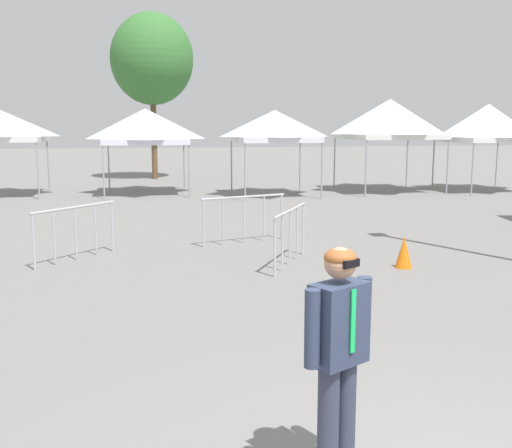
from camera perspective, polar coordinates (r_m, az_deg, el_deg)
The scene contains 11 objects.
canopy_tent_behind_center at distance 24.62m, azimuth -22.88°, elevation 8.51°, with size 2.97×2.97×3.19m.
canopy_tent_behind_right at distance 23.92m, azimuth -10.36°, elevation 9.04°, with size 3.29×3.29×3.27m.
canopy_tent_behind_left at distance 22.86m, azimuth 1.78°, elevation 9.20°, with size 2.99×2.99×3.19m.
canopy_tent_right_of_center at distance 25.00m, azimuth 12.49°, elevation 9.63°, with size 3.61×3.61×3.66m.
canopy_tent_center at distance 26.27m, azimuth 21.03°, elevation 8.88°, with size 3.20×3.20×3.48m.
person_foreground at distance 4.51m, azimuth 7.76°, elevation -11.51°, with size 0.59×0.41×1.78m.
tree_behind_tents_right at distance 30.71m, azimuth -9.78°, elevation 15.05°, with size 3.99×3.99×8.00m.
crowd_barrier_mid_lot at distance 11.44m, azimuth 3.24°, elevation -0.18°, with size 1.09×1.85×1.08m.
crowd_barrier_by_lift at distance 13.57m, azimuth -1.14°, elevation 1.33°, with size 2.01×0.71×1.08m.
crowd_barrier_near_person at distance 12.35m, azimuth -16.67°, elevation 0.14°, with size 1.46×1.58×1.08m.
traffic_cone_lot_center at distance 11.60m, azimuth 13.76°, elevation -2.59°, with size 0.32×0.32×0.60m, color orange.
Camera 1 is at (-1.78, -3.40, 2.63)m, focal length 42.45 mm.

